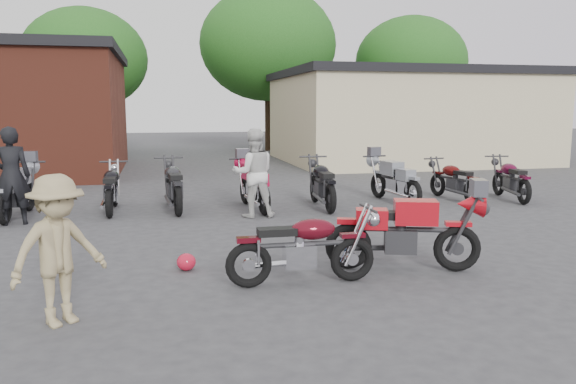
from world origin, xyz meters
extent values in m
plane|color=#343436|center=(0.00, 0.00, 0.00)|extent=(90.00, 90.00, 0.00)
cube|color=#C3BA8B|center=(8.50, 15.00, 1.75)|extent=(10.00, 8.00, 3.50)
ellipsoid|color=red|center=(-1.35, 0.52, 0.12)|extent=(0.33, 0.33, 0.25)
imported|color=black|center=(-4.47, 4.43, 0.96)|extent=(0.77, 0.58, 1.91)
imported|color=silver|center=(0.23, 4.17, 0.92)|extent=(0.92, 0.73, 1.84)
imported|color=tan|center=(-2.73, -1.17, 0.80)|extent=(1.18, 1.08, 1.59)
camera|label=1|loc=(-1.67, -7.22, 2.27)|focal=35.00mm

